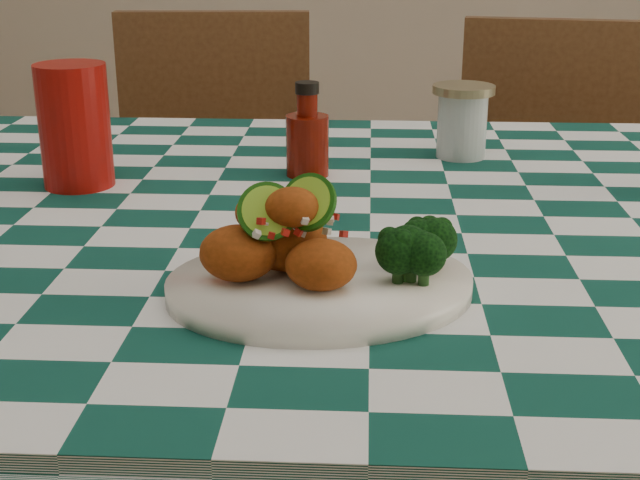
# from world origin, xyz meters

# --- Properties ---
(plate) EXTENTS (0.32, 0.27, 0.02)m
(plate) POSITION_xyz_m (-0.05, -0.25, 0.80)
(plate) COLOR white
(plate) RESTS_ON dining_table
(fried_chicken_pile) EXTENTS (0.14, 0.10, 0.09)m
(fried_chicken_pile) POSITION_xyz_m (-0.07, -0.25, 0.85)
(fried_chicken_pile) COLOR #97390E
(fried_chicken_pile) RESTS_ON plate
(broccoli_side) EXTENTS (0.07, 0.07, 0.05)m
(broccoli_side) POSITION_xyz_m (0.05, -0.24, 0.83)
(broccoli_side) COLOR black
(broccoli_side) RESTS_ON plate
(red_tumbler) EXTENTS (0.10, 0.10, 0.16)m
(red_tumbler) POSITION_xyz_m (-0.38, 0.10, 0.87)
(red_tumbler) COLOR #8F0C07
(red_tumbler) RESTS_ON dining_table
(ketchup_bottle) EXTENTS (0.06, 0.06, 0.13)m
(ketchup_bottle) POSITION_xyz_m (-0.09, 0.16, 0.85)
(ketchup_bottle) COLOR #5E0E04
(ketchup_bottle) RESTS_ON dining_table
(mason_jar) EXTENTS (0.11, 0.11, 0.11)m
(mason_jar) POSITION_xyz_m (0.13, 0.28, 0.84)
(mason_jar) COLOR #B2BCBA
(mason_jar) RESTS_ON dining_table
(wooden_chair_left) EXTENTS (0.45, 0.47, 0.93)m
(wooden_chair_left) POSITION_xyz_m (-0.34, 0.76, 0.46)
(wooden_chair_left) COLOR #472814
(wooden_chair_left) RESTS_ON ground
(wooden_chair_right) EXTENTS (0.49, 0.51, 0.92)m
(wooden_chair_right) POSITION_xyz_m (0.37, 0.70, 0.46)
(wooden_chair_right) COLOR #472814
(wooden_chair_right) RESTS_ON ground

